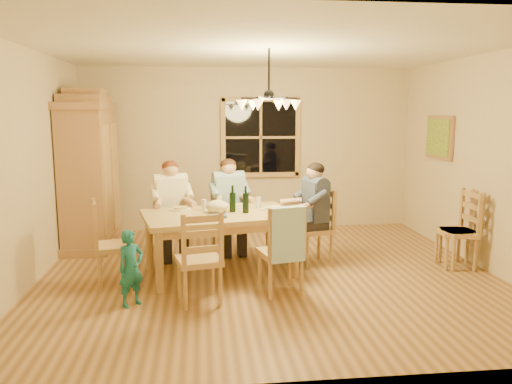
{
  "coord_description": "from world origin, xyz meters",
  "views": [
    {
      "loc": [
        -0.8,
        -5.87,
        1.97
      ],
      "look_at": [
        -0.14,
        0.1,
        1.01
      ],
      "focal_mm": 35.0,
      "sensor_mm": 36.0,
      "label": 1
    }
  ],
  "objects": [
    {
      "name": "armoire",
      "position": [
        -2.42,
        1.6,
        1.06
      ],
      "size": [
        0.66,
        1.4,
        2.3
      ],
      "color": "#A47047",
      "rests_on": "floor"
    },
    {
      "name": "chair_spare_back",
      "position": [
        2.45,
        0.0,
        0.3
      ],
      "size": [
        0.52,
        0.53,
        0.99
      ],
      "rotation": [
        0.0,
        0.0,
        1.31
      ],
      "color": "#AE7F4C",
      "rests_on": "floor"
    },
    {
      "name": "adult_plaid_man",
      "position": [
        -0.42,
        0.99,
        0.84
      ],
      "size": [
        0.46,
        0.49,
        0.87
      ],
      "rotation": [
        0.0,
        0.0,
        3.36
      ],
      "color": "teal",
      "rests_on": "floor"
    },
    {
      "name": "chair_end_left",
      "position": [
        -1.81,
        -0.19,
        0.3
      ],
      "size": [
        0.51,
        0.52,
        0.99
      ],
      "rotation": [
        0.0,
        0.0,
        -1.35
      ],
      "color": "#AE7F4C",
      "rests_on": "floor"
    },
    {
      "name": "floor",
      "position": [
        0.0,
        0.0,
        0.0
      ],
      "size": [
        5.5,
        5.5,
        0.0
      ],
      "primitive_type": "plane",
      "color": "brown",
      "rests_on": "ground"
    },
    {
      "name": "chair_near_left",
      "position": [
        -0.84,
        -0.85,
        0.3
      ],
      "size": [
        0.52,
        0.51,
        0.99
      ],
      "rotation": [
        0.0,
        0.0,
        0.22
      ],
      "color": "#AE7F4C",
      "rests_on": "floor"
    },
    {
      "name": "cloth_bundle",
      "position": [
        -0.61,
        0.1,
        0.84
      ],
      "size": [
        0.28,
        0.22,
        0.15
      ],
      "primitive_type": "ellipsoid",
      "color": "#BFB68A",
      "rests_on": "dining_table"
    },
    {
      "name": "plate_plaid",
      "position": [
        -0.32,
        0.42,
        0.77
      ],
      "size": [
        0.26,
        0.26,
        0.02
      ],
      "primitive_type": "cylinder",
      "color": "white",
      "rests_on": "dining_table"
    },
    {
      "name": "chair_end_right",
      "position": [
        0.65,
        0.35,
        0.3
      ],
      "size": [
        0.51,
        0.52,
        0.99
      ],
      "rotation": [
        0.0,
        0.0,
        1.79
      ],
      "color": "#AE7F4C",
      "rests_on": "floor"
    },
    {
      "name": "napkin",
      "position": [
        -0.6,
        -0.17,
        0.78
      ],
      "size": [
        0.21,
        0.18,
        0.03
      ],
      "primitive_type": "cube",
      "rotation": [
        0.0,
        0.0,
        0.22
      ],
      "color": "#45637F",
      "rests_on": "dining_table"
    },
    {
      "name": "ceiling",
      "position": [
        0.0,
        0.0,
        2.7
      ],
      "size": [
        5.5,
        5.0,
        0.02
      ],
      "primitive_type": "cube",
      "color": "white",
      "rests_on": "wall_back"
    },
    {
      "name": "wall_right",
      "position": [
        2.75,
        0.0,
        1.35
      ],
      "size": [
        0.02,
        5.0,
        2.7
      ],
      "primitive_type": "cube",
      "color": "beige",
      "rests_on": "floor"
    },
    {
      "name": "chair_far_left",
      "position": [
        -1.21,
        0.82,
        0.3
      ],
      "size": [
        0.52,
        0.51,
        0.99
      ],
      "rotation": [
        0.0,
        0.0,
        3.36
      ],
      "color": "#AE7F4C",
      "rests_on": "floor"
    },
    {
      "name": "cap",
      "position": [
        0.07,
        -0.08,
        0.82
      ],
      "size": [
        0.2,
        0.2,
        0.11
      ],
      "primitive_type": "ellipsoid",
      "color": "#D2B98C",
      "rests_on": "dining_table"
    },
    {
      "name": "wine_glass_a",
      "position": [
        -0.77,
        0.26,
        0.83
      ],
      "size": [
        0.06,
        0.06,
        0.14
      ],
      "primitive_type": "cylinder",
      "color": "silver",
      "rests_on": "dining_table"
    },
    {
      "name": "chair_near_right",
      "position": [
        0.04,
        -0.66,
        0.3
      ],
      "size": [
        0.52,
        0.51,
        0.99
      ],
      "rotation": [
        0.0,
        0.0,
        0.22
      ],
      "color": "#AE7F4C",
      "rests_on": "floor"
    },
    {
      "name": "window",
      "position": [
        0.2,
        2.47,
        1.55
      ],
      "size": [
        1.3,
        0.06,
        1.3
      ],
      "color": "black",
      "rests_on": "wall_back"
    },
    {
      "name": "wine_glass_b",
      "position": [
        -0.08,
        0.35,
        0.83
      ],
      "size": [
        0.06,
        0.06,
        0.14
      ],
      "primitive_type": "cylinder",
      "color": "silver",
      "rests_on": "dining_table"
    },
    {
      "name": "adult_woman",
      "position": [
        -1.21,
        0.82,
        0.84
      ],
      "size": [
        0.46,
        0.49,
        0.87
      ],
      "rotation": [
        0.0,
        0.0,
        3.36
      ],
      "color": "beige",
      "rests_on": "floor"
    },
    {
      "name": "chair_spare_front",
      "position": [
        2.45,
        0.03,
        0.3
      ],
      "size": [
        0.48,
        0.49,
        0.99
      ],
      "rotation": [
        0.0,
        0.0,
        1.71
      ],
      "color": "#AE7F4C",
      "rests_on": "floor"
    },
    {
      "name": "chair_far_right",
      "position": [
        -0.42,
        0.99,
        0.3
      ],
      "size": [
        0.52,
        0.51,
        0.99
      ],
      "rotation": [
        0.0,
        0.0,
        3.36
      ],
      "color": "#AE7F4C",
      "rests_on": "floor"
    },
    {
      "name": "painting",
      "position": [
        2.71,
        1.2,
        1.6
      ],
      "size": [
        0.06,
        0.78,
        0.64
      ],
      "color": "#A47047",
      "rests_on": "wall_right"
    },
    {
      "name": "plate_slate",
      "position": [
        0.05,
        0.2,
        0.77
      ],
      "size": [
        0.26,
        0.26,
        0.02
      ],
      "primitive_type": "cylinder",
      "color": "white",
      "rests_on": "dining_table"
    },
    {
      "name": "plate_woman",
      "position": [
        -1.06,
        0.33,
        0.77
      ],
      "size": [
        0.26,
        0.26,
        0.02
      ],
      "primitive_type": "cylinder",
      "color": "white",
      "rests_on": "dining_table"
    },
    {
      "name": "wall_back",
      "position": [
        0.0,
        2.5,
        1.35
      ],
      "size": [
        5.5,
        0.02,
        2.7
      ],
      "primitive_type": "cube",
      "color": "beige",
      "rests_on": "floor"
    },
    {
      "name": "wine_bottle_a",
      "position": [
        -0.43,
        0.13,
        0.93
      ],
      "size": [
        0.08,
        0.08,
        0.33
      ],
      "primitive_type": "cylinder",
      "color": "black",
      "rests_on": "dining_table"
    },
    {
      "name": "adult_slate_man",
      "position": [
        0.65,
        0.35,
        0.84
      ],
      "size": [
        0.49,
        0.46,
        0.87
      ],
      "rotation": [
        0.0,
        0.0,
        1.79
      ],
      "color": "#38405A",
      "rests_on": "floor"
    },
    {
      "name": "child",
      "position": [
        -1.53,
        -0.86,
        0.4
      ],
      "size": [
        0.34,
        0.33,
        0.8
      ],
      "primitive_type": "imported",
      "rotation": [
        0.0,
        0.0,
        0.7
      ],
      "color": "#1B717D",
      "rests_on": "floor"
    },
    {
      "name": "wall_left",
      "position": [
        -2.75,
        0.0,
        1.35
      ],
      "size": [
        0.02,
        5.0,
        2.7
      ],
      "primitive_type": "cube",
      "color": "beige",
      "rests_on": "floor"
    },
    {
      "name": "towel",
      "position": [
        0.09,
        -0.84,
        0.7
      ],
      "size": [
        0.39,
        0.18,
        0.58
      ],
      "primitive_type": "cube",
      "rotation": [
        0.0,
        0.0,
        0.22
      ],
      "color": "#A6CFE1",
      "rests_on": "chair_near_right"
    },
    {
      "name": "chandelier",
      "position": [
        -0.0,
        0.0,
        2.08
      ],
      "size": [
        0.77,
        0.68,
        0.71
      ],
      "color": "black",
      "rests_on": "ceiling"
    },
    {
      "name": "dining_table",
      "position": [
        -0.58,
        0.08,
        0.66
      ],
      "size": [
        2.01,
        1.47,
        0.76
      ],
      "rotation": [
        0.0,
        0.0,
        0.22
      ],
      "color": "#AD854D",
      "rests_on": "floor"
    },
    {
      "name": "wine_bottle_b",
      "position": [
        -0.27,
        0.05,
        0.93
      ],
      "size": [
        0.08,
        0.08,
        0.33
      ],
      "primitive_type": "cylinder",
      "color": "black",
      "rests_on": "dining_table"
    }
  ]
}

